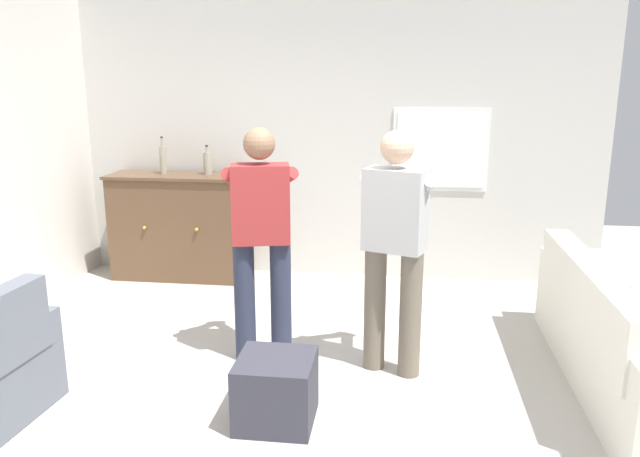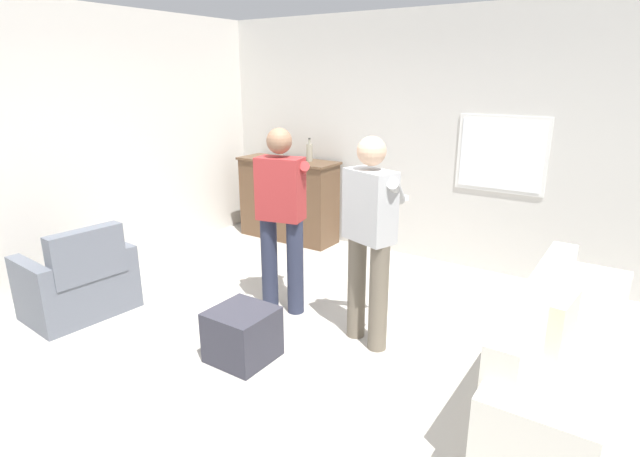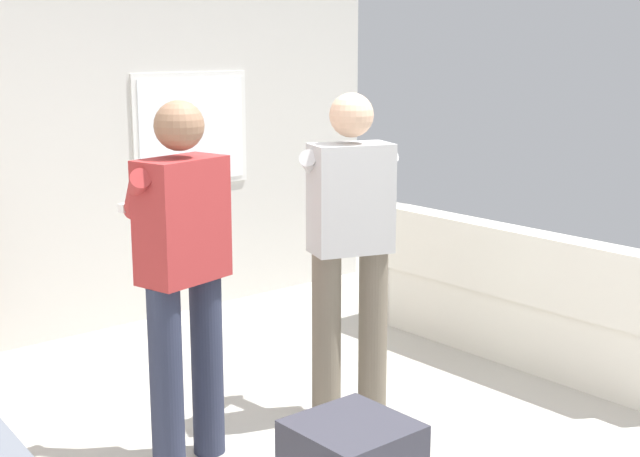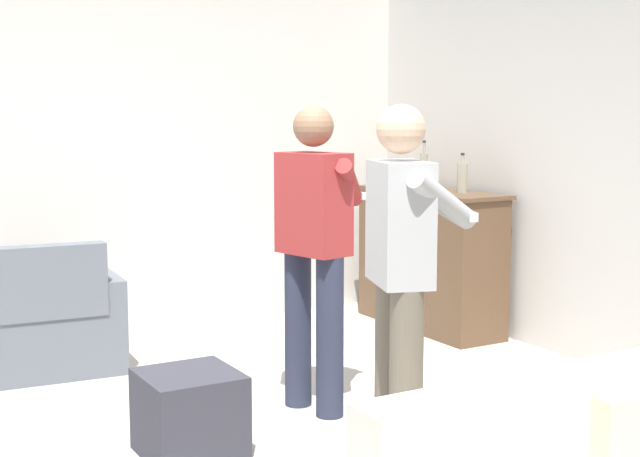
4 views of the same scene
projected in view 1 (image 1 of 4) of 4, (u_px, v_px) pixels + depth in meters
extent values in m
plane|color=#B2ADA3|center=(295.00, 399.00, 4.01)|extent=(10.40, 10.40, 0.00)
cube|color=beige|center=(338.00, 139.00, 6.23)|extent=(5.20, 0.12, 2.80)
cube|color=silver|center=(440.00, 150.00, 6.06)|extent=(0.92, 0.02, 0.80)
cube|color=white|center=(440.00, 150.00, 6.06)|extent=(0.84, 0.03, 0.72)
cube|color=silver|center=(615.00, 357.00, 4.12)|extent=(0.55, 1.94, 0.42)
cube|color=silver|center=(589.00, 296.00, 4.04)|extent=(0.18, 1.94, 0.41)
cube|color=silver|center=(575.00, 289.00, 5.10)|extent=(0.55, 0.18, 0.64)
cube|color=beige|center=(610.00, 301.00, 4.03)|extent=(0.18, 0.41, 0.36)
cube|color=slate|center=(3.00, 329.00, 3.53)|extent=(0.19, 0.65, 0.45)
cube|color=slate|center=(15.00, 349.00, 4.02)|extent=(0.65, 0.17, 0.60)
cube|color=brown|center=(179.00, 228.00, 6.29)|extent=(1.32, 0.44, 1.03)
cube|color=brown|center=(176.00, 176.00, 6.16)|extent=(1.36, 0.48, 0.03)
sphere|color=#B79338|center=(144.00, 228.00, 6.09)|extent=(0.04, 0.04, 0.04)
sphere|color=#B79338|center=(197.00, 229.00, 6.02)|extent=(0.04, 0.04, 0.04)
cylinder|color=gray|center=(207.00, 164.00, 6.14)|extent=(0.08, 0.08, 0.22)
cylinder|color=gray|center=(207.00, 150.00, 6.11)|extent=(0.03, 0.03, 0.06)
cylinder|color=#262626|center=(207.00, 146.00, 6.10)|extent=(0.03, 0.03, 0.02)
cylinder|color=gray|center=(163.00, 160.00, 6.18)|extent=(0.06, 0.06, 0.27)
cylinder|color=gray|center=(162.00, 142.00, 6.14)|extent=(0.02, 0.02, 0.09)
cylinder|color=#262626|center=(162.00, 137.00, 6.13)|extent=(0.03, 0.03, 0.02)
cube|color=#33333D|center=(276.00, 390.00, 3.70)|extent=(0.45, 0.45, 0.41)
cylinder|color=#282D42|center=(245.00, 302.00, 4.47)|extent=(0.15, 0.15, 0.88)
cylinder|color=#282D42|center=(281.00, 300.00, 4.50)|extent=(0.15, 0.15, 0.88)
cube|color=#9E2D2D|center=(261.00, 204.00, 4.31)|extent=(0.44, 0.30, 0.55)
sphere|color=#8C664C|center=(259.00, 144.00, 4.21)|extent=(0.22, 0.22, 0.22)
cylinder|color=#9E2D2D|center=(244.00, 184.00, 4.43)|extent=(0.25, 0.44, 0.29)
cylinder|color=#9E2D2D|center=(276.00, 184.00, 4.45)|extent=(0.39, 0.36, 0.29)
cube|color=white|center=(261.00, 192.00, 4.62)|extent=(0.16, 0.07, 0.04)
cylinder|color=#6B6051|center=(375.00, 308.00, 4.34)|extent=(0.15, 0.15, 0.88)
cylinder|color=#6B6051|center=(410.00, 315.00, 4.23)|extent=(0.15, 0.15, 0.88)
cube|color=#B7B7B7|center=(395.00, 210.00, 4.11)|extent=(0.45, 0.34, 0.55)
sphere|color=#D8AD8C|center=(397.00, 147.00, 4.01)|extent=(0.22, 0.22, 0.22)
cylinder|color=#B7B7B7|center=(388.00, 188.00, 4.28)|extent=(0.41, 0.32, 0.29)
cylinder|color=#B7B7B7|center=(420.00, 191.00, 4.18)|extent=(0.21, 0.44, 0.29)
cube|color=white|center=(411.00, 198.00, 4.39)|extent=(0.15, 0.09, 0.04)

